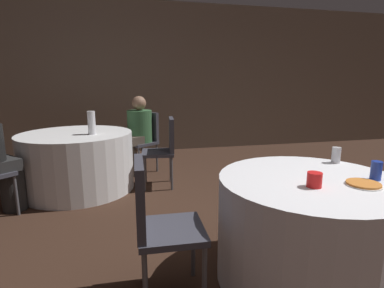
# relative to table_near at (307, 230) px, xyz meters

# --- Properties ---
(ground_plane) EXTENTS (16.00, 16.00, 0.00)m
(ground_plane) POSITION_rel_table_near_xyz_m (0.16, -0.15, -0.36)
(ground_plane) COLOR #382319
(wall_back) EXTENTS (16.00, 0.06, 2.80)m
(wall_back) POSITION_rel_table_near_xyz_m (0.16, 4.24, 1.04)
(wall_back) COLOR gray
(wall_back) RESTS_ON ground_plane
(table_near) EXTENTS (1.19, 1.19, 0.72)m
(table_near) POSITION_rel_table_near_xyz_m (0.00, 0.00, 0.00)
(table_near) COLOR silver
(table_near) RESTS_ON ground_plane
(table_far) EXTENTS (1.36, 1.36, 0.72)m
(table_far) POSITION_rel_table_near_xyz_m (-1.75, 2.22, 0.00)
(table_far) COLOR white
(table_far) RESTS_ON ground_plane
(chair_near_west) EXTENTS (0.42, 0.41, 0.89)m
(chair_near_west) POSITION_rel_table_near_xyz_m (-1.01, 0.04, 0.18)
(chair_near_west) COLOR #383842
(chair_near_west) RESTS_ON ground_plane
(chair_far_northeast) EXTENTS (0.56, 0.56, 0.89)m
(chair_far_northeast) POSITION_rel_table_near_xyz_m (-0.87, 2.86, 0.18)
(chair_far_northeast) COLOR #383842
(chair_far_northeast) RESTS_ON ground_plane
(chair_far_east) EXTENTS (0.45, 0.44, 0.89)m
(chair_far_east) POSITION_rel_table_near_xyz_m (-0.67, 2.10, 0.18)
(chair_far_east) COLOR #383842
(chair_far_east) RESTS_ON ground_plane
(person_green_jacket) EXTENTS (0.50, 0.48, 1.14)m
(person_green_jacket) POSITION_rel_table_near_xyz_m (-1.00, 2.76, 0.23)
(person_green_jacket) COLOR #4C4238
(person_green_jacket) RESTS_ON ground_plane
(pizza_plate_near) EXTENTS (0.21, 0.21, 0.02)m
(pizza_plate_near) POSITION_rel_table_near_xyz_m (0.23, -0.19, 0.37)
(pizza_plate_near) COLOR white
(pizza_plate_near) RESTS_ON table_near
(soda_can_silver) EXTENTS (0.07, 0.07, 0.12)m
(soda_can_silver) POSITION_rel_table_near_xyz_m (0.42, 0.30, 0.42)
(soda_can_silver) COLOR silver
(soda_can_silver) RESTS_ON table_near
(soda_can_blue) EXTENTS (0.07, 0.07, 0.12)m
(soda_can_blue) POSITION_rel_table_near_xyz_m (0.38, -0.11, 0.42)
(soda_can_blue) COLOR #1E38A5
(soda_can_blue) RESTS_ON table_near
(cup_near) EXTENTS (0.09, 0.09, 0.09)m
(cup_near) POSITION_rel_table_near_xyz_m (-0.08, -0.15, 0.41)
(cup_near) COLOR red
(cup_near) RESTS_ON table_near
(bottle_far) EXTENTS (0.09, 0.09, 0.28)m
(bottle_far) POSITION_rel_table_near_xyz_m (-1.54, 2.08, 0.50)
(bottle_far) COLOR white
(bottle_far) RESTS_ON table_far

